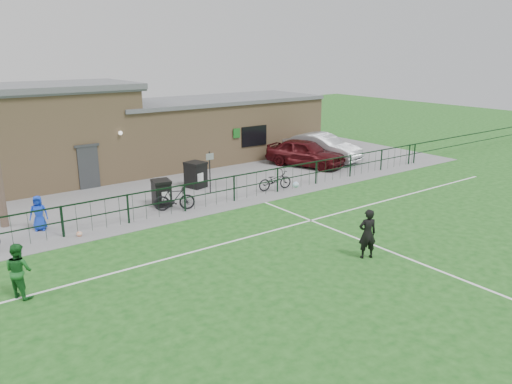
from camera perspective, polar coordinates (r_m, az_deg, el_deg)
ground at (r=16.19m, az=10.71°, el=-8.39°), size 90.00×90.00×0.00m
paving_strip at (r=26.65m, az=-10.94°, el=1.40°), size 34.00×13.00×0.02m
pitch_line_touch at (r=21.83m, az=-4.38°, el=-1.63°), size 28.00×0.10×0.01m
pitch_line_mid at (r=18.89m, az=1.81°, el=-4.46°), size 28.00×0.10×0.01m
pitch_line_perp at (r=17.60m, az=15.19°, el=-6.62°), size 0.10×16.00×0.01m
perimeter_fence at (r=21.82m, az=-4.69°, el=-0.01°), size 28.00×0.10×1.20m
wheelie_bin_left at (r=22.04m, az=-10.74°, el=-0.21°), size 0.84×0.92×1.07m
wheelie_bin_right at (r=24.74m, az=-6.91°, el=1.89°), size 0.98×1.06×1.19m
sign_post at (r=23.58m, az=-5.29°, el=2.25°), size 0.06×0.06×2.00m
car_maroon at (r=29.17m, az=5.65°, el=4.49°), size 3.40×4.99×1.58m
car_silver at (r=30.83m, az=7.54°, el=5.10°), size 2.83×5.19×1.62m
bicycle_d at (r=21.32m, az=-9.30°, el=-0.74°), size 1.76×1.14×1.03m
bicycle_e at (r=24.16m, az=2.18°, el=1.33°), size 1.84×0.86×0.93m
spectator_child at (r=20.41m, az=-23.59°, el=-2.22°), size 0.77×0.65×1.35m
goalkeeper_kick at (r=16.66m, az=12.40°, el=-4.54°), size 1.31×3.03×2.16m
outfield_player at (r=15.26m, az=-25.48°, el=-8.10°), size 0.88×0.95×1.57m
ball_ground at (r=19.39m, az=-19.54°, el=-4.54°), size 0.21×0.21×0.21m
clubhouse at (r=28.57m, az=-15.43°, el=6.63°), size 24.25×5.40×4.96m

